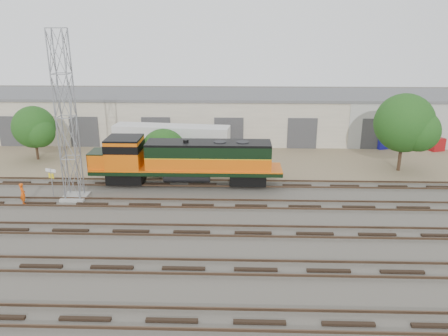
{
  "coord_description": "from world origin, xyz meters",
  "views": [
    {
      "loc": [
        2.89,
        -28.68,
        12.86
      ],
      "look_at": [
        1.89,
        4.0,
        2.2
      ],
      "focal_mm": 35.0,
      "sensor_mm": 36.0,
      "label": 1
    }
  ],
  "objects_px": {
    "worker": "(23,194)",
    "semi_trailer": "(174,139)",
    "locomotive": "(183,160)",
    "signal_tower": "(67,120)"
  },
  "relations": [
    {
      "from": "worker",
      "to": "semi_trailer",
      "type": "bearing_deg",
      "value": -85.52
    },
    {
      "from": "signal_tower",
      "to": "semi_trailer",
      "type": "distance_m",
      "value": 12.88
    },
    {
      "from": "signal_tower",
      "to": "locomotive",
      "type": "bearing_deg",
      "value": 21.53
    },
    {
      "from": "locomotive",
      "to": "worker",
      "type": "distance_m",
      "value": 12.55
    },
    {
      "from": "signal_tower",
      "to": "worker",
      "type": "height_order",
      "value": "signal_tower"
    },
    {
      "from": "locomotive",
      "to": "signal_tower",
      "type": "distance_m",
      "value": 9.64
    },
    {
      "from": "locomotive",
      "to": "semi_trailer",
      "type": "relative_size",
      "value": 1.37
    },
    {
      "from": "semi_trailer",
      "to": "worker",
      "type": "bearing_deg",
      "value": -123.45
    },
    {
      "from": "locomotive",
      "to": "semi_trailer",
      "type": "distance_m",
      "value": 7.4
    },
    {
      "from": "signal_tower",
      "to": "worker",
      "type": "bearing_deg",
      "value": -158.8
    }
  ]
}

